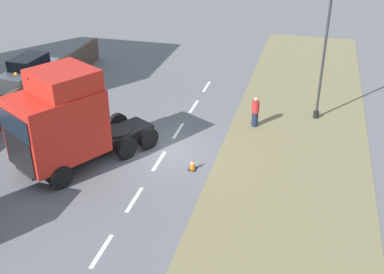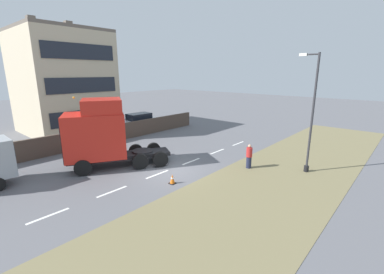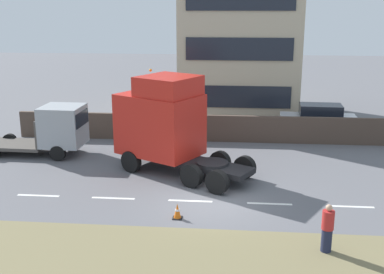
% 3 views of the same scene
% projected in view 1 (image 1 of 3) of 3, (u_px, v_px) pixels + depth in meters
% --- Properties ---
extents(ground_plane, '(120.00, 120.00, 0.00)m').
position_uv_depth(ground_plane, '(165.00, 152.00, 23.01)').
color(ground_plane, slate).
rests_on(ground_plane, ground).
extents(grass_verge, '(7.00, 44.00, 0.01)m').
position_uv_depth(grass_verge, '(292.00, 168.00, 21.65)').
color(grass_verge, olive).
rests_on(grass_verge, ground).
extents(lane_markings, '(0.16, 17.80, 0.00)m').
position_uv_depth(lane_markings, '(169.00, 145.00, 23.61)').
color(lane_markings, white).
rests_on(lane_markings, ground).
extents(lorry_cab, '(5.46, 6.83, 4.71)m').
position_uv_depth(lorry_cab, '(63.00, 122.00, 20.67)').
color(lorry_cab, black).
rests_on(lorry_cab, ground).
extents(parked_car, '(2.01, 4.56, 1.95)m').
position_uv_depth(parked_car, '(29.00, 72.00, 30.03)').
color(parked_car, silver).
rests_on(parked_car, ground).
extents(lamp_post, '(1.27, 0.30, 7.33)m').
position_uv_depth(lamp_post, '(322.00, 57.00, 24.79)').
color(lamp_post, black).
rests_on(lamp_post, ground).
extents(pedestrian, '(0.39, 0.39, 1.64)m').
position_uv_depth(pedestrian, '(255.00, 112.00, 25.10)').
color(pedestrian, '#1E233D').
rests_on(pedestrian, ground).
extents(traffic_cone_lead, '(0.36, 0.36, 0.58)m').
position_uv_depth(traffic_cone_lead, '(192.00, 164.00, 21.45)').
color(traffic_cone_lead, black).
rests_on(traffic_cone_lead, ground).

